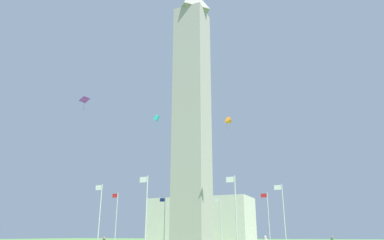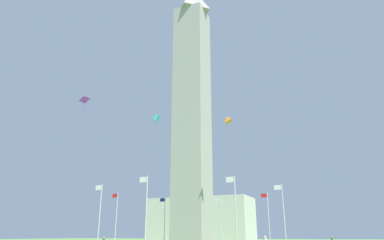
{
  "view_description": "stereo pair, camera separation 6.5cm",
  "coord_description": "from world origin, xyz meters",
  "px_view_note": "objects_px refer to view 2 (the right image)",
  "views": [
    {
      "loc": [
        -20.89,
        49.17,
        1.74
      ],
      "look_at": [
        0.0,
        0.0,
        19.48
      ],
      "focal_mm": 32.5,
      "sensor_mm": 36.0,
      "label": 1
    },
    {
      "loc": [
        -20.95,
        49.14,
        1.74
      ],
      "look_at": [
        0.0,
        0.0,
        19.48
      ],
      "focal_mm": 32.5,
      "sensor_mm": 36.0,
      "label": 2
    }
  ],
  "objects_px": {
    "flagpole_se": "(235,209)",
    "flagpole_sw": "(268,217)",
    "flagpole_e": "(146,209)",
    "flagpole_s": "(283,213)",
    "flagpole_ne": "(100,213)",
    "flagpole_nw": "(164,219)",
    "distant_building": "(201,220)",
    "kite_purple_diamond": "(84,100)",
    "flagpole_n": "(116,217)",
    "kite_orange_delta": "(227,121)",
    "obelisk_monument": "(192,102)",
    "kite_cyan_box": "(157,118)",
    "flagpole_w": "(221,219)"
  },
  "relations": [
    {
      "from": "flagpole_se",
      "to": "flagpole_sw",
      "type": "xyz_separation_m",
      "value": [
        -0.0,
        -18.98,
        0.0
      ]
    },
    {
      "from": "flagpole_e",
      "to": "flagpole_s",
      "type": "bearing_deg",
      "value": -135.0
    },
    {
      "from": "flagpole_ne",
      "to": "flagpole_s",
      "type": "distance_m",
      "value": 24.8
    },
    {
      "from": "flagpole_nw",
      "to": "distant_building",
      "type": "height_order",
      "value": "distant_building"
    },
    {
      "from": "kite_purple_diamond",
      "to": "flagpole_n",
      "type": "bearing_deg",
      "value": -77.8
    },
    {
      "from": "kite_purple_diamond",
      "to": "kite_orange_delta",
      "type": "distance_m",
      "value": 20.03
    },
    {
      "from": "obelisk_monument",
      "to": "kite_cyan_box",
      "type": "distance_m",
      "value": 7.9
    },
    {
      "from": "flagpole_sw",
      "to": "kite_orange_delta",
      "type": "xyz_separation_m",
      "value": [
        1.95,
        14.84,
        12.07
      ]
    },
    {
      "from": "flagpole_e",
      "to": "flagpole_sw",
      "type": "bearing_deg",
      "value": -112.5
    },
    {
      "from": "flagpole_ne",
      "to": "flagpole_nw",
      "type": "distance_m",
      "value": 18.98
    },
    {
      "from": "flagpole_se",
      "to": "distant_building",
      "type": "distance_m",
      "value": 47.44
    },
    {
      "from": "flagpole_n",
      "to": "distant_building",
      "type": "xyz_separation_m",
      "value": [
        -1.81,
        -33.0,
        0.6
      ]
    },
    {
      "from": "flagpole_n",
      "to": "kite_cyan_box",
      "type": "xyz_separation_m",
      "value": [
        -10.2,
        5.87,
        13.83
      ]
    },
    {
      "from": "flagpole_e",
      "to": "distant_building",
      "type": "xyz_separation_m",
      "value": [
        11.61,
        -46.42,
        0.6
      ]
    },
    {
      "from": "flagpole_n",
      "to": "flagpole_nw",
      "type": "height_order",
      "value": "same"
    },
    {
      "from": "flagpole_nw",
      "to": "kite_cyan_box",
      "type": "bearing_deg",
      "value": 112.21
    },
    {
      "from": "kite_purple_diamond",
      "to": "obelisk_monument",
      "type": "bearing_deg",
      "value": -127.88
    },
    {
      "from": "flagpole_n",
      "to": "kite_orange_delta",
      "type": "bearing_deg",
      "value": 165.68
    },
    {
      "from": "obelisk_monument",
      "to": "flagpole_sw",
      "type": "xyz_separation_m",
      "value": [
        -9.43,
        -9.49,
        -17.98
      ]
    },
    {
      "from": "flagpole_sw",
      "to": "distant_building",
      "type": "distance_m",
      "value": 31.6
    },
    {
      "from": "flagpole_ne",
      "to": "flagpole_n",
      "type": "bearing_deg",
      "value": -67.5
    },
    {
      "from": "flagpole_e",
      "to": "distant_building",
      "type": "bearing_deg",
      "value": -75.96
    },
    {
      "from": "flagpole_s",
      "to": "kite_orange_delta",
      "type": "xyz_separation_m",
      "value": [
        5.88,
        5.35,
        12.07
      ]
    },
    {
      "from": "flagpole_n",
      "to": "flagpole_e",
      "type": "xyz_separation_m",
      "value": [
        -13.42,
        13.42,
        0.0
      ]
    },
    {
      "from": "flagpole_n",
      "to": "kite_cyan_box",
      "type": "bearing_deg",
      "value": 150.09
    },
    {
      "from": "flagpole_n",
      "to": "kite_purple_diamond",
      "type": "relative_size",
      "value": 4.52
    },
    {
      "from": "flagpole_se",
      "to": "flagpole_nw",
      "type": "bearing_deg",
      "value": -45.0
    },
    {
      "from": "flagpole_e",
      "to": "flagpole_s",
      "type": "height_order",
      "value": "same"
    },
    {
      "from": "obelisk_monument",
      "to": "flagpole_n",
      "type": "xyz_separation_m",
      "value": [
        13.48,
        0.0,
        -17.98
      ]
    },
    {
      "from": "flagpole_sw",
      "to": "kite_purple_diamond",
      "type": "distance_m",
      "value": 34.0
    },
    {
      "from": "flagpole_nw",
      "to": "kite_orange_delta",
      "type": "height_order",
      "value": "kite_orange_delta"
    },
    {
      "from": "kite_purple_diamond",
      "to": "flagpole_sw",
      "type": "bearing_deg",
      "value": -130.92
    },
    {
      "from": "obelisk_monument",
      "to": "flagpole_e",
      "type": "bearing_deg",
      "value": 89.76
    },
    {
      "from": "flagpole_e",
      "to": "flagpole_sw",
      "type": "height_order",
      "value": "same"
    },
    {
      "from": "flagpole_n",
      "to": "flagpole_s",
      "type": "bearing_deg",
      "value": 180.0
    },
    {
      "from": "obelisk_monument",
      "to": "flagpole_ne",
      "type": "height_order",
      "value": "obelisk_monument"
    },
    {
      "from": "flagpole_n",
      "to": "flagpole_nw",
      "type": "bearing_deg",
      "value": -112.5
    },
    {
      "from": "flagpole_sw",
      "to": "kite_cyan_box",
      "type": "distance_m",
      "value": 24.26
    },
    {
      "from": "distant_building",
      "to": "flagpole_e",
      "type": "bearing_deg",
      "value": 104.04
    },
    {
      "from": "obelisk_monument",
      "to": "flagpole_nw",
      "type": "relative_size",
      "value": 5.35
    },
    {
      "from": "flagpole_w",
      "to": "flagpole_se",
      "type": "bearing_deg",
      "value": 112.5
    },
    {
      "from": "flagpole_se",
      "to": "flagpole_nw",
      "type": "distance_m",
      "value": 26.84
    },
    {
      "from": "flagpole_s",
      "to": "kite_purple_diamond",
      "type": "bearing_deg",
      "value": 29.56
    },
    {
      "from": "flagpole_n",
      "to": "kite_cyan_box",
      "type": "height_order",
      "value": "kite_cyan_box"
    },
    {
      "from": "flagpole_n",
      "to": "flagpole_se",
      "type": "xyz_separation_m",
      "value": [
        -22.91,
        9.49,
        0.0
      ]
    },
    {
      "from": "flagpole_n",
      "to": "distant_building",
      "type": "relative_size",
      "value": 0.34
    },
    {
      "from": "obelisk_monument",
      "to": "flagpole_ne",
      "type": "distance_m",
      "value": 22.46
    },
    {
      "from": "flagpole_n",
      "to": "flagpole_e",
      "type": "distance_m",
      "value": 18.98
    },
    {
      "from": "flagpole_w",
      "to": "kite_purple_diamond",
      "type": "xyz_separation_m",
      "value": [
        10.49,
        26.98,
        15.03
      ]
    },
    {
      "from": "kite_cyan_box",
      "to": "distant_building",
      "type": "bearing_deg",
      "value": -77.82
    }
  ]
}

